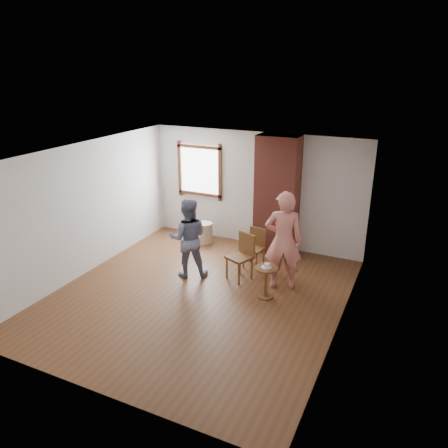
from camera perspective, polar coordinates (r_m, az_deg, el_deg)
The scene contains 12 objects.
ground at distance 8.09m, azimuth -3.34°, elevation -9.32°, with size 5.50×5.50×0.00m, color brown.
room_shell at distance 7.90m, azimuth -1.87°, elevation 4.24°, with size 5.04×5.52×2.62m.
brick_chimney at distance 9.48m, azimuth 6.94°, elevation 3.68°, with size 0.90×0.50×2.60m, color brown.
stoneware_crock at distance 10.27m, azimuth -2.54°, elevation -1.12°, with size 0.37×0.37×0.48m, color tan.
dark_pot at distance 10.55m, azimuth -3.79°, elevation -1.46°, with size 0.16×0.16×0.16m, color black.
dining_chair_left at distance 9.02m, azimuth 4.13°, elevation -2.81°, with size 0.43×0.43×0.81m.
dining_chair_right at distance 8.49m, azimuth 2.40°, elevation -3.90°, with size 0.56×0.56×0.91m.
side_table at distance 7.87m, azimuth 5.49°, elevation -6.93°, with size 0.40×0.40×0.60m.
cake_plate at distance 7.78m, azimuth 5.54°, elevation -5.62°, with size 0.18×0.18×0.01m, color white.
cake_slice at distance 7.77m, azimuth 5.62°, elevation -5.40°, with size 0.08×0.07×0.06m, color silver.
man at distance 8.51m, azimuth -4.72°, elevation -1.83°, with size 0.77×0.60×1.59m, color #16193E.
person_pink at distance 8.03m, azimuth 7.76°, elevation -2.20°, with size 0.69×0.45×1.89m, color #D5766A.
Camera 1 is at (3.40, -6.14, 4.01)m, focal length 35.00 mm.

